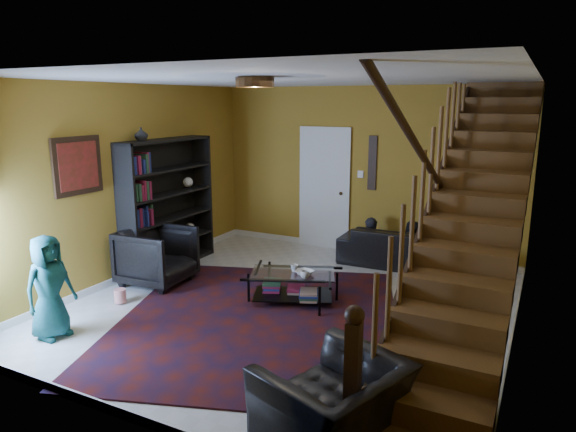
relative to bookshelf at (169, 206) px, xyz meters
name	(u,v)px	position (x,y,z in m)	size (l,w,h in m)	color
floor	(290,306)	(2.40, -0.60, -0.96)	(5.50, 5.50, 0.00)	beige
room	(254,260)	(1.07, 0.73, -0.91)	(5.50, 5.50, 5.50)	#A47724
staircase	(474,216)	(4.53, -0.60, 0.43)	(0.95, 5.02, 3.18)	brown
bookshelf	(169,206)	(0.00, 0.00, 0.00)	(0.35, 1.80, 2.00)	black
door	(325,190)	(1.70, 2.12, 0.06)	(0.82, 0.05, 2.05)	silver
framed_picture	(77,166)	(-0.17, -1.50, 0.79)	(0.04, 0.74, 0.74)	maroon
wall_hanging	(372,163)	(2.55, 2.13, 0.59)	(0.14, 0.03, 0.90)	black
ceiling_fixture	(255,82)	(2.40, -1.40, 1.78)	(0.40, 0.40, 0.10)	#3F2814
rug	(259,319)	(2.26, -1.14, -0.96)	(3.24, 3.70, 0.02)	#40100B
sofa	(406,248)	(3.29, 1.70, -0.66)	(2.05, 0.80, 0.60)	black
armchair_left	(157,256)	(0.35, -0.71, -0.56)	(0.87, 0.90, 0.82)	black
armchair_right	(333,405)	(3.90, -2.85, -0.63)	(1.01, 0.89, 0.66)	black
person_adult_a	(370,252)	(2.69, 1.75, -0.83)	(0.43, 0.28, 1.17)	black
person_adult_b	(410,257)	(3.35, 1.75, -0.83)	(0.57, 0.45, 1.18)	black
person_child	(49,287)	(0.45, -2.55, -0.38)	(0.57, 0.37, 1.16)	#165556
coffee_table	(293,285)	(2.38, -0.46, -0.74)	(1.21, 0.99, 0.40)	black
cup_a	(305,275)	(2.60, -0.58, -0.51)	(0.12, 0.12, 0.09)	#999999
cup_b	(294,268)	(2.37, -0.41, -0.51)	(0.10, 0.10, 0.09)	#999999
bowl	(305,273)	(2.54, -0.47, -0.53)	(0.22, 0.22, 0.05)	#999999
vase	(141,134)	(0.00, -0.50, 1.13)	(0.18, 0.18, 0.19)	#999999
popcorn_bucket	(120,296)	(0.41, -1.51, -0.86)	(0.15, 0.15, 0.17)	red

